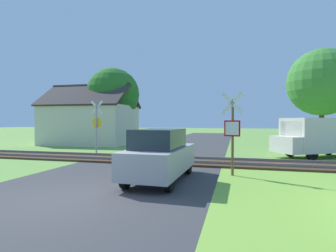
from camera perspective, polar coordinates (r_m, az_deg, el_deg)
ground_plane at (r=7.44m, az=-20.43°, el=-14.96°), size 160.00×160.00×0.00m
road_asphalt at (r=9.09m, az=-13.01°, el=-11.97°), size 7.01×80.00×0.01m
rail_track at (r=13.67m, az=-3.11°, el=-7.38°), size 60.00×2.60×0.22m
stop_sign_near at (r=10.10m, az=13.84°, el=-0.64°), size 0.86×0.23×3.16m
crossing_sign_far at (r=16.65m, az=-15.29°, el=0.60°), size 0.88×0.17×3.35m
house at (r=25.22m, az=-16.40°, el=0.61°), size 7.95×6.41×5.52m
tree_far at (r=28.63m, az=30.49°, el=8.18°), size 6.21×6.21×8.83m
tree_left at (r=25.70m, az=-11.89°, el=6.69°), size 5.03×5.03×7.16m
mail_truck at (r=17.16m, az=29.94°, el=-1.85°), size 5.14×4.15×2.24m
parked_car at (r=9.07m, az=-1.69°, el=-6.26°), size 1.74×4.04×1.78m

